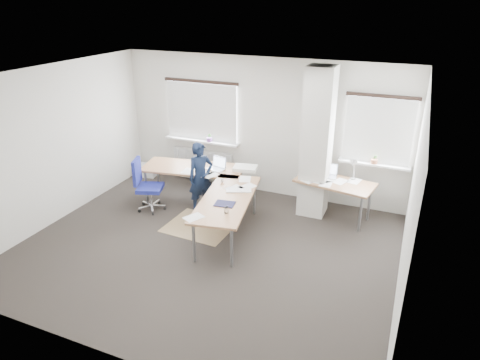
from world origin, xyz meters
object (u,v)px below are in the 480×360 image
at_px(desk_main, 212,183).
at_px(person, 201,177).
at_px(desk_side, 335,184).
at_px(task_chair, 149,196).

xyz_separation_m(desk_main, person, (-0.31, 0.17, -0.01)).
xyz_separation_m(desk_side, task_chair, (-3.37, -1.08, -0.39)).
height_order(desk_side, task_chair, desk_side).
distance_m(desk_side, person, 2.51).
bearing_deg(desk_side, person, -153.86).
relative_size(desk_main, desk_side, 1.88).
height_order(desk_side, person, person).
bearing_deg(desk_side, task_chair, -152.22).
relative_size(desk_side, person, 1.09).
bearing_deg(desk_main, person, 142.16).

